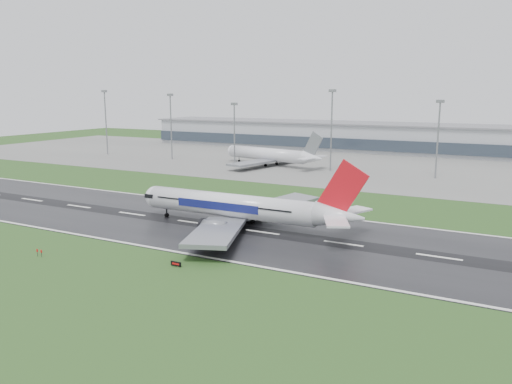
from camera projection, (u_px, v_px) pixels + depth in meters
The scene contains 12 objects.
ground at pixel (132, 214), 138.22m from camera, with size 520.00×520.00×0.00m, color #224519.
runway at pixel (132, 214), 138.21m from camera, with size 400.00×45.00×0.10m, color black.
apron at pixel (305, 161), 246.90m from camera, with size 400.00×130.00×0.08m, color slate.
terminal at pixel (344, 136), 297.63m from camera, with size 240.00×36.00×15.00m, color #999EA5.
main_airliner at pixel (244, 193), 122.39m from camera, with size 59.38×56.55×17.53m, color silver, non-canonical shape.
parked_airliner at pixel (270, 148), 229.26m from camera, with size 54.58×50.81×16.00m, color silver, non-canonical shape.
runway_sign at pixel (176, 264), 96.28m from camera, with size 2.30×0.26×1.04m, color black, non-canonical shape.
floodmast_0 at pixel (106, 124), 269.51m from camera, with size 0.64×0.64×32.92m, color gray.
floodmast_1 at pixel (171, 128), 250.15m from camera, with size 0.64×0.64×31.11m, color gray.
floodmast_2 at pixel (234, 135), 234.07m from camera, with size 0.64×0.64×27.07m, color gray.
floodmast_3 at pixel (331, 132), 212.12m from camera, with size 0.64×0.64×32.90m, color gray.
floodmast_4 at pixel (438, 141), 193.07m from camera, with size 0.64×0.64×28.88m, color gray.
Camera 1 is at (92.44, -103.40, 32.54)m, focal length 35.48 mm.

